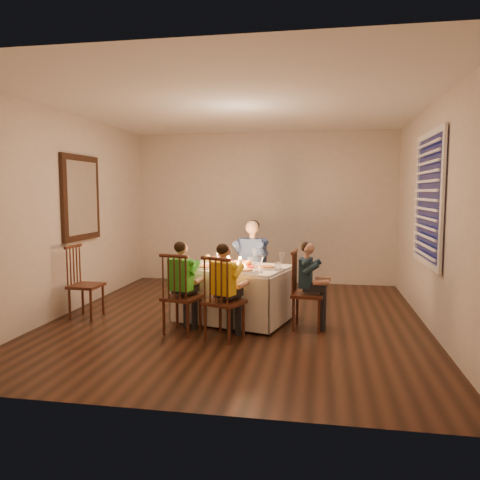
% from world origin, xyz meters
% --- Properties ---
extents(ground, '(5.00, 5.00, 0.00)m').
position_xyz_m(ground, '(0.00, 0.00, 0.00)').
color(ground, black).
rests_on(ground, ground).
extents(wall_left, '(0.02, 5.00, 2.60)m').
position_xyz_m(wall_left, '(-2.25, 0.00, 1.30)').
color(wall_left, '#BEB2A2').
rests_on(wall_left, ground).
extents(wall_right, '(0.02, 5.00, 2.60)m').
position_xyz_m(wall_right, '(2.25, 0.00, 1.30)').
color(wall_right, '#BEB2A2').
rests_on(wall_right, ground).
extents(wall_back, '(4.50, 0.02, 2.60)m').
position_xyz_m(wall_back, '(0.00, 2.50, 1.30)').
color(wall_back, '#BEB2A2').
rests_on(wall_back, ground).
extents(ceiling, '(5.00, 5.00, 0.00)m').
position_xyz_m(ceiling, '(0.00, 0.00, 2.60)').
color(ceiling, white).
rests_on(ceiling, wall_back).
extents(dining_table, '(1.49, 1.23, 0.64)m').
position_xyz_m(dining_table, '(-0.04, -0.04, 0.48)').
color(dining_table, white).
rests_on(dining_table, ground).
extents(chair_adult, '(0.44, 0.43, 0.91)m').
position_xyz_m(chair_adult, '(0.08, 0.62, 0.00)').
color(chair_adult, '#371A0F').
rests_on(chair_adult, ground).
extents(chair_near_left, '(0.45, 0.43, 0.91)m').
position_xyz_m(chair_near_left, '(-0.52, -0.66, 0.00)').
color(chair_near_left, '#371A0F').
rests_on(chair_near_left, ground).
extents(chair_near_right, '(0.48, 0.47, 0.91)m').
position_xyz_m(chair_near_right, '(-0.00, -0.79, 0.00)').
color(chair_near_right, '#371A0F').
rests_on(chair_near_right, ground).
extents(chair_end, '(0.39, 0.41, 0.91)m').
position_xyz_m(chair_end, '(0.87, -0.24, 0.00)').
color(chair_end, '#371A0F').
rests_on(chair_end, ground).
extents(chair_extra, '(0.37, 0.39, 0.92)m').
position_xyz_m(chair_extra, '(-1.90, -0.23, 0.00)').
color(chair_extra, '#371A0F').
rests_on(chair_extra, ground).
extents(adult, '(0.51, 0.48, 1.20)m').
position_xyz_m(adult, '(0.08, 0.62, 0.00)').
color(adult, '#2F4A76').
rests_on(adult, ground).
extents(child_green, '(0.40, 0.38, 1.04)m').
position_xyz_m(child_green, '(-0.52, -0.66, 0.00)').
color(child_green, green).
rests_on(child_green, ground).
extents(child_yellow, '(0.43, 0.41, 1.04)m').
position_xyz_m(child_yellow, '(-0.00, -0.79, 0.00)').
color(child_yellow, yellow).
rests_on(child_yellow, ground).
extents(child_teal, '(0.32, 0.35, 1.01)m').
position_xyz_m(child_teal, '(0.87, -0.24, 0.00)').
color(child_teal, '#172C3B').
rests_on(child_teal, ground).
extents(setting_adult, '(0.32, 0.32, 0.02)m').
position_xyz_m(setting_adult, '(-0.01, 0.23, 0.68)').
color(setting_adult, white).
rests_on(setting_adult, dining_table).
extents(setting_green, '(0.32, 0.32, 0.02)m').
position_xyz_m(setting_green, '(-0.35, -0.23, 0.68)').
color(setting_green, white).
rests_on(setting_green, dining_table).
extents(setting_yellow, '(0.32, 0.32, 0.02)m').
position_xyz_m(setting_yellow, '(0.15, -0.40, 0.68)').
color(setting_yellow, white).
rests_on(setting_yellow, dining_table).
extents(setting_teal, '(0.32, 0.32, 0.02)m').
position_xyz_m(setting_teal, '(0.37, -0.14, 0.68)').
color(setting_teal, white).
rests_on(setting_teal, dining_table).
extents(candle_left, '(0.06, 0.06, 0.10)m').
position_xyz_m(candle_left, '(-0.12, -0.02, 0.72)').
color(candle_left, silver).
rests_on(candle_left, dining_table).
extents(candle_right, '(0.06, 0.06, 0.10)m').
position_xyz_m(candle_right, '(0.04, -0.06, 0.72)').
color(candle_right, silver).
rests_on(candle_right, dining_table).
extents(squash, '(0.09, 0.09, 0.09)m').
position_xyz_m(squash, '(-0.47, 0.35, 0.72)').
color(squash, yellow).
rests_on(squash, dining_table).
extents(orange_fruit, '(0.08, 0.08, 0.08)m').
position_xyz_m(orange_fruit, '(0.14, -0.04, 0.71)').
color(orange_fruit, orange).
rests_on(orange_fruit, dining_table).
extents(serving_bowl, '(0.26, 0.26, 0.05)m').
position_xyz_m(serving_bowl, '(-0.33, 0.34, 0.69)').
color(serving_bowl, white).
rests_on(serving_bowl, dining_table).
extents(wall_mirror, '(0.06, 0.95, 1.15)m').
position_xyz_m(wall_mirror, '(-2.22, 0.30, 1.50)').
color(wall_mirror, black).
rests_on(wall_mirror, wall_left).
extents(window_blinds, '(0.07, 1.34, 1.54)m').
position_xyz_m(window_blinds, '(2.21, 0.10, 1.50)').
color(window_blinds, '#0D0F36').
rests_on(window_blinds, wall_right).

